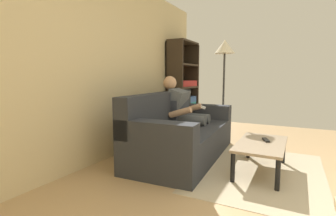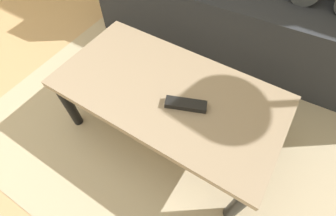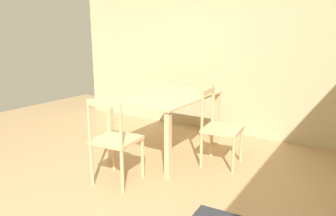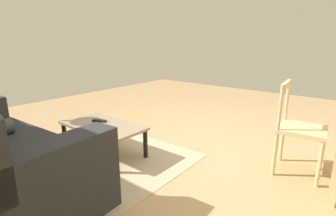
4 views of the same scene
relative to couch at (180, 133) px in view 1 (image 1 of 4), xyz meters
The scene contains 8 objects.
wall_back 1.71m from the couch, 139.90° to the left, with size 6.42×0.12×2.58m, color #D1BC8C.
couch is the anchor object (origin of this frame).
person_lounging 0.42m from the couch, 13.73° to the left, with size 0.61×0.93×1.16m.
coffee_table 1.13m from the couch, 95.21° to the right, with size 1.01×0.53×0.36m.
tv_remote 1.16m from the couch, 89.64° to the right, with size 0.05×0.17×0.02m, color black.
bookshelf 1.73m from the couch, 23.64° to the left, with size 0.87×0.36×1.87m.
area_rug 1.17m from the couch, 95.21° to the right, with size 2.00×1.40×0.01m, color tan.
floor_lamp 1.76m from the couch, 11.87° to the right, with size 0.36×0.36×1.80m.
Camera 1 is at (-2.10, 0.37, 1.14)m, focal length 26.54 mm.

